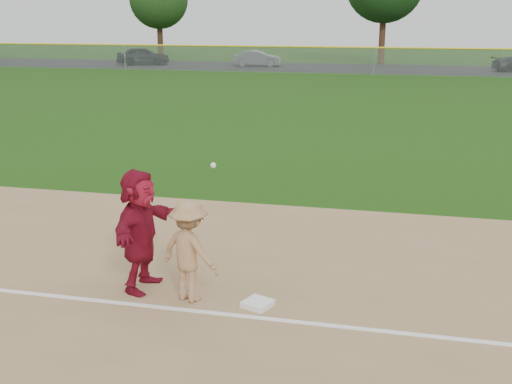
% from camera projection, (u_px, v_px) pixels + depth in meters
% --- Properties ---
extents(ground, '(160.00, 160.00, 0.00)m').
position_uv_depth(ground, '(235.00, 294.00, 10.36)').
color(ground, '#1B450D').
rests_on(ground, ground).
extents(foul_line, '(60.00, 0.10, 0.01)m').
position_uv_depth(foul_line, '(221.00, 314.00, 9.60)').
color(foul_line, white).
rests_on(foul_line, infield_dirt).
extents(parking_asphalt, '(120.00, 10.00, 0.01)m').
position_uv_depth(parking_asphalt, '(378.00, 69.00, 53.51)').
color(parking_asphalt, black).
rests_on(parking_asphalt, ground).
extents(first_base, '(0.52, 0.52, 0.09)m').
position_uv_depth(first_base, '(258.00, 304.00, 9.85)').
color(first_base, white).
rests_on(first_base, infield_dirt).
extents(base_runner, '(0.76, 1.90, 2.00)m').
position_uv_depth(base_runner, '(140.00, 230.00, 10.27)').
color(base_runner, maroon).
rests_on(base_runner, infield_dirt).
extents(car_left, '(4.99, 3.22, 1.58)m').
position_uv_depth(car_left, '(143.00, 56.00, 57.23)').
color(car_left, black).
rests_on(car_left, parking_asphalt).
extents(car_mid, '(4.29, 2.03, 1.36)m').
position_uv_depth(car_mid, '(257.00, 58.00, 55.63)').
color(car_mid, '#515357').
rests_on(car_mid, parking_asphalt).
extents(first_base_play, '(1.19, 0.94, 2.15)m').
position_uv_depth(first_base_play, '(189.00, 251.00, 9.89)').
color(first_base_play, '#979799').
rests_on(first_base_play, infield_dirt).
extents(outfield_fence, '(110.00, 0.12, 110.00)m').
position_uv_depth(outfield_fence, '(375.00, 48.00, 47.36)').
color(outfield_fence, '#999EA0').
rests_on(outfield_fence, ground).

